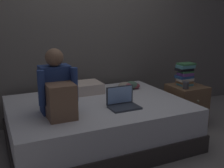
% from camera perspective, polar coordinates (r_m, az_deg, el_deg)
% --- Properties ---
extents(ground_plane, '(8.00, 8.00, 0.00)m').
position_cam_1_polar(ground_plane, '(3.11, 2.72, -13.68)').
color(ground_plane, gray).
extents(wall_back, '(5.60, 0.10, 2.70)m').
position_cam_1_polar(wall_back, '(3.86, -5.54, 12.53)').
color(wall_back, '#605B56').
rests_on(wall_back, ground_plane).
extents(bed, '(2.00, 1.50, 0.50)m').
position_cam_1_polar(bed, '(3.18, -3.00, -8.17)').
color(bed, '#332D2B').
rests_on(bed, ground_plane).
extents(nightstand, '(0.44, 0.46, 0.55)m').
position_cam_1_polar(nightstand, '(3.82, 15.41, -4.35)').
color(nightstand, brown).
rests_on(nightstand, ground_plane).
extents(person_sitting, '(0.39, 0.44, 0.66)m').
position_cam_1_polar(person_sitting, '(2.69, -11.51, -1.27)').
color(person_sitting, navy).
rests_on(person_sitting, bed).
extents(laptop, '(0.32, 0.23, 0.22)m').
position_cam_1_polar(laptop, '(2.90, 2.24, -3.89)').
color(laptop, '#333842').
rests_on(laptop, bed).
extents(pillow, '(0.56, 0.36, 0.13)m').
position_cam_1_polar(pillow, '(3.46, -6.91, -0.89)').
color(pillow, beige).
rests_on(pillow, bed).
extents(book_stack, '(0.24, 0.17, 0.30)m').
position_cam_1_polar(book_stack, '(3.72, 15.23, 2.08)').
color(book_stack, teal).
rests_on(book_stack, nightstand).
extents(mug, '(0.08, 0.08, 0.09)m').
position_cam_1_polar(mug, '(3.56, 15.38, -0.28)').
color(mug, '#3D3D42').
rests_on(mug, nightstand).
extents(clothes_pile, '(0.31, 0.18, 0.11)m').
position_cam_1_polar(clothes_pile, '(3.62, 3.58, -0.38)').
color(clothes_pile, gray).
rests_on(clothes_pile, bed).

